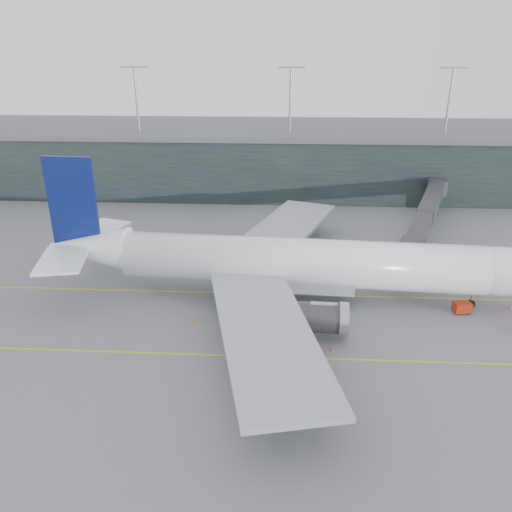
{
  "coord_description": "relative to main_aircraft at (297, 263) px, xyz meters",
  "views": [
    {
      "loc": [
        3.88,
        -68.88,
        33.12
      ],
      "look_at": [
        0.21,
        -4.0,
        5.96
      ],
      "focal_mm": 35.0,
      "sensor_mm": 36.0,
      "label": 1
    }
  ],
  "objects": [
    {
      "name": "ground",
      "position": [
        -5.95,
        5.08,
        -5.5
      ],
      "size": [
        320.0,
        320.0,
        0.0
      ],
      "primitive_type": "plane",
      "color": "#5E5E63",
      "rests_on": "ground"
    },
    {
      "name": "taxiline_a",
      "position": [
        -5.95,
        1.08,
        -5.49
      ],
      "size": [
        160.0,
        0.25,
        0.02
      ],
      "primitive_type": "cube",
      "color": "gold",
      "rests_on": "ground"
    },
    {
      "name": "taxiline_b",
      "position": [
        -5.95,
        -14.92,
        -5.49
      ],
      "size": [
        160.0,
        0.25,
        0.02
      ],
      "primitive_type": "cube",
      "color": "gold",
      "rests_on": "ground"
    },
    {
      "name": "taxiline_lead_main",
      "position": [
        -0.95,
        25.08,
        -5.49
      ],
      "size": [
        0.25,
        60.0,
        0.02
      ],
      "primitive_type": "cube",
      "color": "gold",
      "rests_on": "ground"
    },
    {
      "name": "terminal",
      "position": [
        -5.95,
        63.08,
        2.12
      ],
      "size": [
        240.0,
        36.0,
        29.0
      ],
      "color": "black",
      "rests_on": "ground"
    },
    {
      "name": "main_aircraft",
      "position": [
        0.0,
        0.0,
        0.0
      ],
      "size": [
        69.93,
        65.63,
        19.61
      ],
      "rotation": [
        0.0,
        0.0,
        -0.06
      ],
      "color": "white",
      "rests_on": "ground"
    },
    {
      "name": "jet_bridge",
      "position": [
        23.64,
        29.61,
        -0.26
      ],
      "size": [
        19.35,
        44.15,
        7.01
      ],
      "rotation": [
        0.0,
        0.0,
        -0.36
      ],
      "color": "#2E2E33",
      "rests_on": "ground"
    },
    {
      "name": "gse_cart",
      "position": [
        22.34,
        -3.0,
        -4.66
      ],
      "size": [
        2.43,
        1.77,
        1.52
      ],
      "rotation": [
        0.0,
        0.0,
        0.17
      ],
      "color": "#9E240B",
      "rests_on": "ground"
    },
    {
      "name": "uld_a",
      "position": [
        -11.78,
        14.65,
        -4.51
      ],
      "size": [
        2.45,
        2.17,
        1.88
      ],
      "rotation": [
        0.0,
        0.0,
        0.29
      ],
      "color": "#333337",
      "rests_on": "ground"
    },
    {
      "name": "uld_b",
      "position": [
        -8.61,
        17.54,
        -4.66
      ],
      "size": [
        1.97,
        1.68,
        1.6
      ],
      "rotation": [
        0.0,
        0.0,
        0.16
      ],
      "color": "#333337",
      "rests_on": "ground"
    },
    {
      "name": "uld_c",
      "position": [
        -6.23,
        14.86,
        -4.5
      ],
      "size": [
        2.59,
        2.38,
        1.91
      ],
      "rotation": [
        0.0,
        0.0,
        -0.41
      ],
      "color": "#333337",
      "rests_on": "ground"
    },
    {
      "name": "cone_nose",
      "position": [
        29.46,
        -1.43,
        -5.2
      ],
      "size": [
        0.38,
        0.38,
        0.61
      ],
      "primitive_type": "cone",
      "color": "#F0450D",
      "rests_on": "ground"
    },
    {
      "name": "cone_wing_stbd",
      "position": [
        4.1,
        -13.3,
        -5.18
      ],
      "size": [
        0.4,
        0.4,
        0.64
      ],
      "primitive_type": "cone",
      "color": "#D63F0B",
      "rests_on": "ground"
    },
    {
      "name": "cone_wing_port",
      "position": [
        4.99,
        17.57,
        -5.1
      ],
      "size": [
        0.5,
        0.5,
        0.8
      ],
      "primitive_type": "cone",
      "color": "orange",
      "rests_on": "ground"
    },
    {
      "name": "cone_tail",
      "position": [
        -13.16,
        -7.35,
        -5.19
      ],
      "size": [
        0.4,
        0.4,
        0.64
      ],
      "primitive_type": "cone",
      "color": "red",
      "rests_on": "ground"
    }
  ]
}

